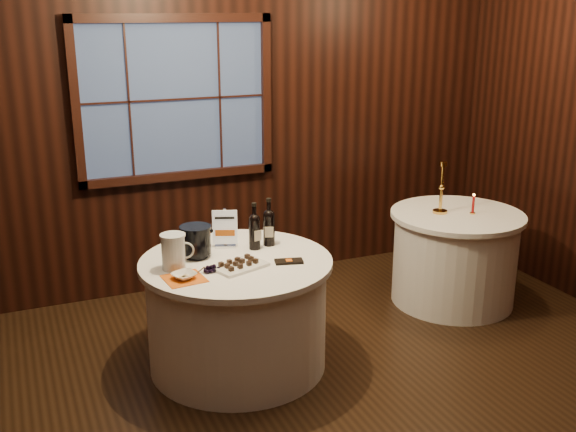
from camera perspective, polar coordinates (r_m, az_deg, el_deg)
name	(u,v)px	position (r m, az deg, el deg)	size (l,w,h in m)	color
back_wall	(175,112)	(5.66, -9.52, 8.69)	(6.00, 0.10, 3.00)	black
main_table	(237,312)	(4.62, -4.32, -8.14)	(1.28, 1.28, 0.77)	white
side_table	(454,257)	(5.75, 13.90, -3.38)	(1.08, 1.08, 0.77)	white
sign_stand	(225,234)	(4.67, -5.33, -1.53)	(0.16, 0.13, 0.28)	silver
port_bottle_left	(254,229)	(4.61, -2.85, -1.11)	(0.08, 0.09, 0.33)	black
port_bottle_right	(269,225)	(4.68, -1.62, -0.76)	(0.08, 0.09, 0.34)	black
ice_bucket	(196,241)	(4.50, -7.81, -2.09)	(0.21, 0.21, 0.22)	black
chocolate_plate	(239,265)	(4.33, -4.13, -4.12)	(0.39, 0.32, 0.05)	white
chocolate_box	(289,261)	(4.40, 0.08, -3.86)	(0.18, 0.09, 0.02)	black
grape_bunch	(211,269)	(4.27, -6.50, -4.48)	(0.17, 0.07, 0.04)	black
glass_pitcher	(174,251)	(4.32, -9.65, -2.97)	(0.21, 0.16, 0.23)	silver
orange_napkin	(184,279)	(4.19, -8.78, -5.26)	(0.24, 0.24, 0.00)	#DA5D12
cracker_bowl	(184,276)	(4.18, -8.79, -5.02)	(0.14, 0.14, 0.03)	white
brass_candlestick	(441,195)	(5.55, 12.83, 1.77)	(0.12, 0.12, 0.42)	gold
red_candle	(473,206)	(5.61, 15.40, 0.84)	(0.05, 0.05, 0.17)	gold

